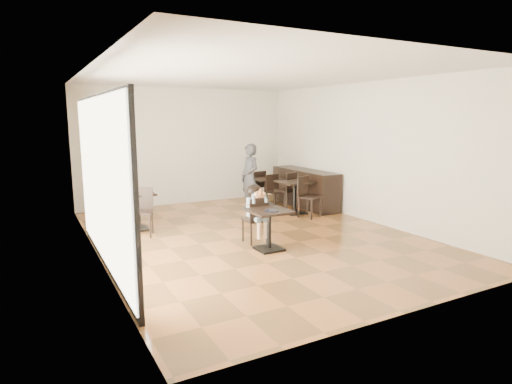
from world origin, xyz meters
TOP-DOWN VIEW (x-y plane):
  - floor at (0.00, 0.00)m, footprint 6.00×8.00m
  - ceiling at (0.00, 0.00)m, footprint 6.00×8.00m
  - wall_back at (0.00, 4.00)m, footprint 6.00×0.01m
  - wall_front at (0.00, -4.00)m, footprint 6.00×0.01m
  - wall_left at (-3.00, 0.00)m, footprint 0.01×8.00m
  - wall_right at (3.00, 0.00)m, footprint 0.01×8.00m
  - storefront_window at (-2.97, -0.50)m, footprint 0.04×4.50m
  - child_table at (-0.18, -0.95)m, footprint 0.71×0.71m
  - child_chair at (-0.18, -0.40)m, footprint 0.40×0.40m
  - child at (-0.18, -0.40)m, footprint 0.40×0.57m
  - plate at (-0.18, -1.05)m, footprint 0.25×0.25m
  - pizza_slice at (-0.18, -0.59)m, footprint 0.26×0.20m
  - adult_patron at (1.12, 2.30)m, footprint 0.47×0.67m
  - cafe_table_mid at (1.91, 1.39)m, footprint 1.00×1.00m
  - cafe_table_left at (-2.00, 1.64)m, footprint 1.00×1.00m
  - cafe_table_back at (1.77, 2.60)m, footprint 0.78×0.78m
  - chair_mid_a at (1.98, 1.94)m, footprint 0.57×0.57m
  - chair_mid_b at (1.98, 0.84)m, footprint 0.57×0.57m
  - chair_left_a at (-2.00, 2.19)m, footprint 0.57×0.57m
  - chair_left_b at (-2.00, 1.09)m, footprint 0.57×0.57m
  - chair_back_a at (1.77, 3.15)m, footprint 0.44×0.44m
  - chair_back_b at (1.77, 2.05)m, footprint 0.44×0.44m
  - service_counter at (2.65, 2.00)m, footprint 0.60×2.40m

SIDE VIEW (x-z plane):
  - floor at x=0.00m, z-range -0.01..0.01m
  - child_table at x=-0.18m, z-range 0.00..0.75m
  - cafe_table_back at x=1.77m, z-range 0.00..0.75m
  - cafe_table_left at x=-2.00m, z-range 0.00..0.82m
  - cafe_table_mid at x=1.91m, z-range 0.00..0.82m
  - child_chair at x=-0.18m, z-range 0.00..0.90m
  - chair_back_a at x=1.77m, z-range 0.00..0.91m
  - chair_back_b at x=1.77m, z-range 0.00..0.91m
  - chair_left_a at x=-2.00m, z-range 0.00..0.98m
  - chair_left_b at x=-2.00m, z-range 0.00..0.98m
  - chair_mid_a at x=1.98m, z-range 0.00..0.99m
  - chair_mid_b at x=1.98m, z-range 0.00..0.99m
  - service_counter at x=2.65m, z-range 0.00..1.00m
  - child at x=-0.18m, z-range 0.00..1.13m
  - plate at x=-0.18m, z-range 0.75..0.76m
  - adult_patron at x=1.12m, z-range 0.00..1.73m
  - pizza_slice at x=-0.18m, z-range 0.95..1.01m
  - storefront_window at x=-2.97m, z-range 0.10..2.70m
  - wall_back at x=0.00m, z-range 0.00..3.20m
  - wall_front at x=0.00m, z-range 0.00..3.20m
  - wall_left at x=-3.00m, z-range 0.00..3.20m
  - wall_right at x=3.00m, z-range 0.00..3.20m
  - ceiling at x=0.00m, z-range 3.20..3.21m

